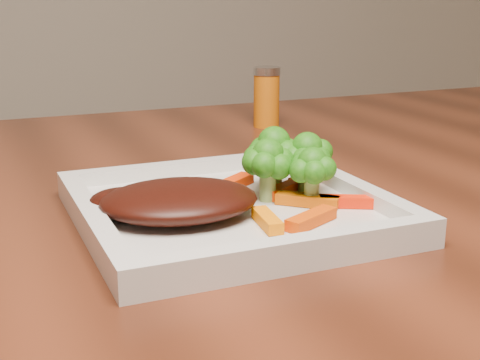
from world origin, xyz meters
name	(u,v)px	position (x,y,z in m)	size (l,w,h in m)	color
plate	(230,213)	(-0.19, -0.09, 0.76)	(0.27, 0.27, 0.01)	silver
steak	(179,200)	(-0.24, -0.09, 0.78)	(0.14, 0.11, 0.03)	#340C07
broccoli_0	(274,156)	(-0.13, -0.05, 0.80)	(0.06, 0.06, 0.07)	#1E7713
broccoli_1	(307,161)	(-0.11, -0.08, 0.79)	(0.06, 0.06, 0.06)	#1F7313
broccoli_2	(312,174)	(-0.12, -0.11, 0.79)	(0.05, 0.05, 0.06)	#275F0F
broccoli_3	(268,169)	(-0.15, -0.08, 0.79)	(0.06, 0.06, 0.06)	#2E6811
carrot_0	(311,219)	(-0.15, -0.16, 0.77)	(0.06, 0.02, 0.01)	#DC4103
carrot_1	(346,201)	(-0.09, -0.13, 0.77)	(0.05, 0.01, 0.01)	#F82104
carrot_2	(267,220)	(-0.18, -0.15, 0.77)	(0.05, 0.01, 0.01)	orange
carrot_3	(309,179)	(-0.09, -0.05, 0.77)	(0.05, 0.01, 0.01)	#D43603
carrot_4	(233,183)	(-0.16, -0.03, 0.77)	(0.06, 0.02, 0.01)	red
carrot_5	(307,200)	(-0.12, -0.11, 0.77)	(0.06, 0.02, 0.01)	#CB5503
carrot_6	(283,190)	(-0.13, -0.07, 0.77)	(0.05, 0.01, 0.01)	#FF3A04
spice_shaker	(267,97)	(0.03, 0.30, 0.80)	(0.04, 0.04, 0.09)	#BE5D0A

